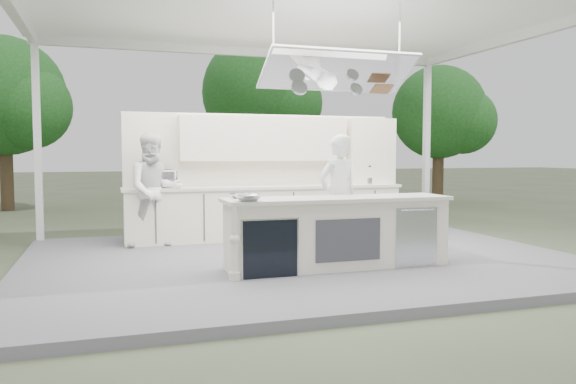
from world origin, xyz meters
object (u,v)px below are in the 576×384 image
object	(u,v)px
demo_island	(336,232)
sous_chef	(155,190)
head_chef	(338,197)
back_counter	(267,212)

from	to	relation	value
demo_island	sous_chef	distance (m)	3.33
sous_chef	head_chef	bearing A→B (deg)	-42.92
sous_chef	back_counter	bearing A→B (deg)	4.52
head_chef	sous_chef	xyz separation A→B (m)	(-2.45, 1.89, 0.03)
back_counter	sous_chef	distance (m)	2.09
demo_island	head_chef	xyz separation A→B (m)	(0.26, 0.57, 0.43)
demo_island	back_counter	distance (m)	2.82
back_counter	head_chef	xyz separation A→B (m)	(0.44, -2.24, 0.43)
demo_island	head_chef	world-z (taller)	head_chef
demo_island	head_chef	distance (m)	0.76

